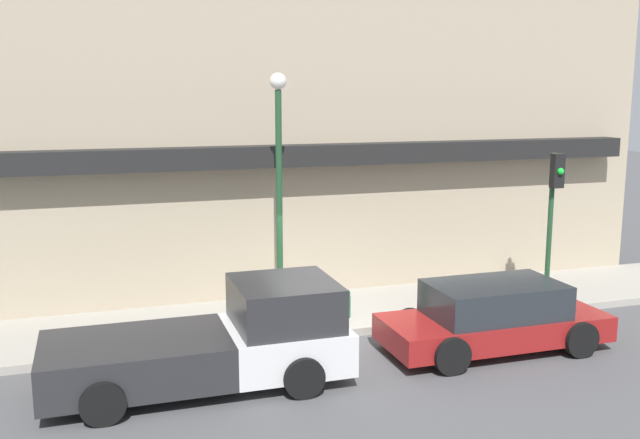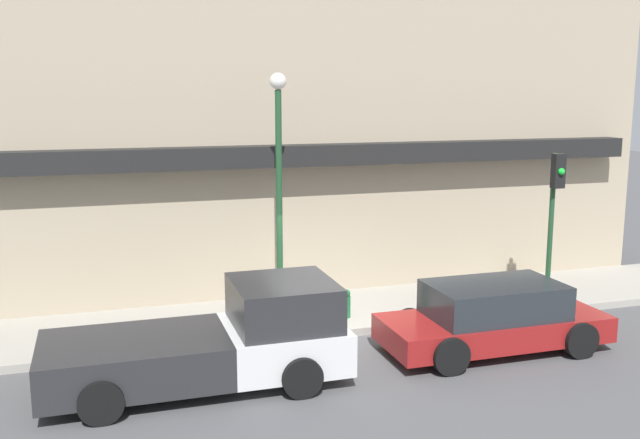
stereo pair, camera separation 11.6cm
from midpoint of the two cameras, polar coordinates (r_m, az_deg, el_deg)
ground_plane at (r=15.30m, az=1.09°, el=-9.55°), size 80.00×80.00×0.00m
sidewalk at (r=16.60m, az=-0.55°, el=-7.63°), size 36.00×2.96×0.17m
building at (r=18.65m, az=-3.31°, el=8.57°), size 19.80×3.80×11.09m
pickup_truck at (r=12.98m, az=-7.92°, el=-9.64°), size 5.31×2.27×1.80m
parked_car at (r=14.90m, az=13.93°, el=-7.61°), size 4.58×2.00×1.39m
fire_hydrant at (r=16.07m, az=2.34°, el=-6.73°), size 0.18×0.18×0.65m
street_lamp at (r=15.49m, az=-3.10°, el=4.20°), size 0.36×0.36×5.40m
traffic_light at (r=17.62m, az=18.42°, el=1.42°), size 0.28×0.42×3.58m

